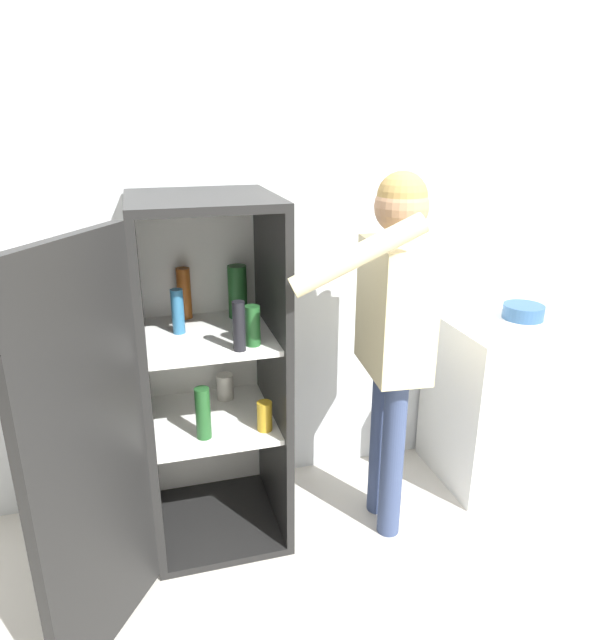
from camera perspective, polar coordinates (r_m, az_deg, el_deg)
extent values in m
plane|color=beige|center=(2.63, 0.85, -26.68)|extent=(12.00, 12.00, 0.00)
cube|color=silver|center=(2.84, -4.65, 6.85)|extent=(7.00, 0.06, 2.55)
cube|color=black|center=(3.02, -7.66, -19.07)|extent=(0.61, 0.64, 0.04)
cube|color=black|center=(2.38, -9.40, 11.78)|extent=(0.61, 0.64, 0.04)
cube|color=white|center=(2.88, -9.23, -3.05)|extent=(0.61, 0.03, 1.53)
cube|color=black|center=(2.60, -14.73, -6.12)|extent=(0.03, 0.64, 1.53)
cube|color=black|center=(2.65, -2.30, -4.87)|extent=(0.04, 0.64, 1.53)
cube|color=white|center=(2.71, -8.20, -9.81)|extent=(0.54, 0.57, 0.02)
cube|color=white|center=(2.53, -8.66, -1.58)|extent=(0.54, 0.57, 0.02)
cube|color=black|center=(2.11, -19.86, -13.05)|extent=(0.37, 0.53, 1.53)
cylinder|color=teal|center=(2.53, -11.69, 0.85)|extent=(0.05, 0.05, 0.20)
cylinder|color=#B78C1E|center=(2.55, -3.11, -9.57)|extent=(0.07, 0.07, 0.14)
cylinder|color=#9E4C19|center=(2.71, -11.07, 2.63)|extent=(0.06, 0.06, 0.24)
cylinder|color=beige|center=(2.83, -7.06, -6.64)|extent=(0.08, 0.08, 0.13)
cylinder|color=#1E5123|center=(2.50, -9.23, -9.18)|extent=(0.06, 0.06, 0.23)
cylinder|color=#1E5123|center=(2.35, -4.30, -0.57)|extent=(0.06, 0.06, 0.17)
cylinder|color=#1E5123|center=(2.68, -5.82, 2.84)|extent=(0.09, 0.09, 0.25)
cylinder|color=black|center=(2.30, -5.67, -0.62)|extent=(0.05, 0.05, 0.21)
cylinder|color=#384770|center=(2.75, 9.67, -13.41)|extent=(0.11, 0.11, 0.82)
cylinder|color=#384770|center=(2.89, 8.53, -11.64)|extent=(0.11, 0.11, 0.82)
cube|color=beige|center=(2.52, 9.94, 1.18)|extent=(0.27, 0.44, 0.58)
sphere|color=tan|center=(2.42, 10.56, 11.09)|extent=(0.23, 0.23, 0.23)
sphere|color=#AD894C|center=(2.41, 10.62, 12.02)|extent=(0.21, 0.21, 0.21)
cylinder|color=beige|center=(2.15, 6.27, 6.45)|extent=(0.54, 0.13, 0.31)
cylinder|color=beige|center=(2.74, 8.26, 2.12)|extent=(0.08, 0.08, 0.55)
cube|color=white|center=(3.30, 19.18, -7.56)|extent=(0.57, 0.59, 0.90)
cylinder|color=#335B8E|center=(3.21, 21.82, 0.77)|extent=(0.21, 0.21, 0.07)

